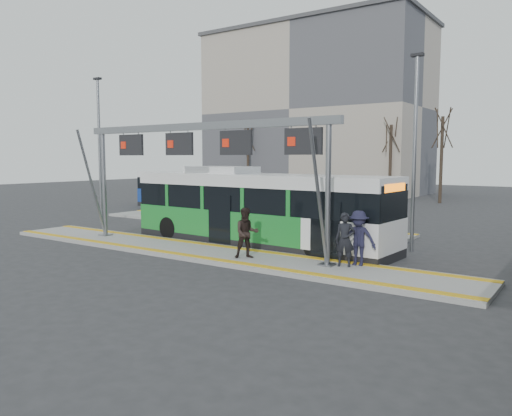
{
  "coord_description": "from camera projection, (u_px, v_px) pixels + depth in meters",
  "views": [
    {
      "loc": [
        13.29,
        -15.27,
        3.92
      ],
      "look_at": [
        0.58,
        3.0,
        1.67
      ],
      "focal_mm": 35.0,
      "sensor_mm": 36.0,
      "label": 1
    }
  ],
  "objects": [
    {
      "name": "ground",
      "position": [
        203.0,
        254.0,
        20.42
      ],
      "size": [
        120.0,
        120.0,
        0.0
      ],
      "primitive_type": "plane",
      "color": "#2D2D30",
      "rests_on": "ground"
    },
    {
      "name": "platform_main",
      "position": [
        203.0,
        252.0,
        20.41
      ],
      "size": [
        22.0,
        3.0,
        0.15
      ],
      "primitive_type": "cube",
      "color": "gray",
      "rests_on": "ground"
    },
    {
      "name": "platform_second",
      "position": [
        241.0,
        224.0,
        29.22
      ],
      "size": [
        20.0,
        3.0,
        0.15
      ],
      "primitive_type": "cube",
      "color": "gray",
      "rests_on": "ground"
    },
    {
      "name": "tactile_main",
      "position": [
        203.0,
        250.0,
        20.4
      ],
      "size": [
        22.0,
        2.65,
        0.02
      ],
      "color": "gold",
      "rests_on": "platform_main"
    },
    {
      "name": "tactile_second",
      "position": [
        252.0,
        220.0,
        30.15
      ],
      "size": [
        20.0,
        0.35,
        0.02
      ],
      "color": "gold",
      "rests_on": "platform_second"
    },
    {
      "name": "gantry",
      "position": [
        199.0,
        148.0,
        20.39
      ],
      "size": [
        13.0,
        1.68,
        5.2
      ],
      "color": "slate",
      "rests_on": "platform_main"
    },
    {
      "name": "apartment_block",
      "position": [
        316.0,
        111.0,
        56.85
      ],
      "size": [
        24.5,
        12.5,
        18.4
      ],
      "color": "#A29687",
      "rests_on": "ground"
    },
    {
      "name": "hero_bus",
      "position": [
        257.0,
        209.0,
        22.35
      ],
      "size": [
        12.91,
        3.37,
        3.52
      ],
      "rotation": [
        0.0,
        0.0,
        -0.05
      ],
      "color": "black",
      "rests_on": "ground"
    },
    {
      "name": "bg_bus_green",
      "position": [
        216.0,
        194.0,
        35.06
      ],
      "size": [
        11.2,
        2.59,
        2.79
      ],
      "rotation": [
        0.0,
        0.0,
        0.02
      ],
      "color": "black",
      "rests_on": "ground"
    },
    {
      "name": "bg_bus_blue",
      "position": [
        196.0,
        190.0,
        38.68
      ],
      "size": [
        10.86,
        2.52,
        2.83
      ],
      "rotation": [
        0.0,
        0.0,
        -0.01
      ],
      "color": "black",
      "rests_on": "ground"
    },
    {
      "name": "passenger_a",
      "position": [
        345.0,
        240.0,
        17.28
      ],
      "size": [
        0.79,
        0.65,
        1.88
      ],
      "primitive_type": "imported",
      "rotation": [
        0.0,
        0.0,
        0.33
      ],
      "color": "black",
      "rests_on": "platform_main"
    },
    {
      "name": "passenger_b",
      "position": [
        247.0,
        233.0,
        18.72
      ],
      "size": [
        1.17,
        1.17,
        1.91
      ],
      "primitive_type": "imported",
      "rotation": [
        0.0,
        0.0,
        0.78
      ],
      "color": "black",
      "rests_on": "platform_main"
    },
    {
      "name": "passenger_c",
      "position": [
        358.0,
        238.0,
        17.46
      ],
      "size": [
        1.34,
        0.89,
        1.93
      ],
      "primitive_type": "imported",
      "rotation": [
        0.0,
        0.0,
        0.15
      ],
      "color": "#1C1C33",
      "rests_on": "platform_main"
    },
    {
      "name": "tree_left",
      "position": [
        391.0,
        135.0,
        45.79
      ],
      "size": [
        1.4,
        1.4,
        7.87
      ],
      "color": "#382B21",
      "rests_on": "ground"
    },
    {
      "name": "tree_mid",
      "position": [
        442.0,
        129.0,
        42.64
      ],
      "size": [
        1.4,
        1.4,
        8.45
      ],
      "color": "#382B21",
      "rests_on": "ground"
    },
    {
      "name": "tree_far",
      "position": [
        248.0,
        136.0,
        54.32
      ],
      "size": [
        1.4,
        1.4,
        8.3
      ],
      "color": "#382B21",
      "rests_on": "ground"
    },
    {
      "name": "lamp_west",
      "position": [
        100.0,
        147.0,
        29.54
      ],
      "size": [
        0.5,
        0.25,
        8.59
      ],
      "color": "slate",
      "rests_on": "ground"
    },
    {
      "name": "lamp_east",
      "position": [
        415.0,
        148.0,
        20.49
      ],
      "size": [
        0.5,
        0.25,
        8.12
      ],
      "color": "slate",
      "rests_on": "ground"
    }
  ]
}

